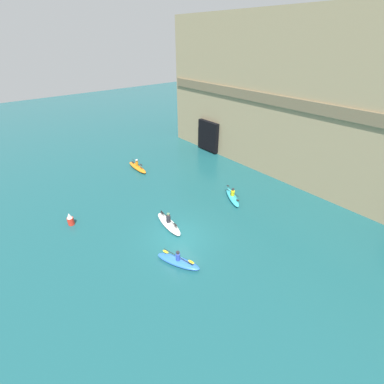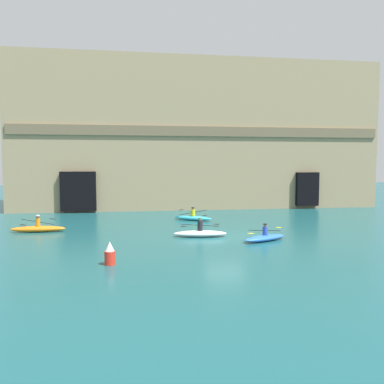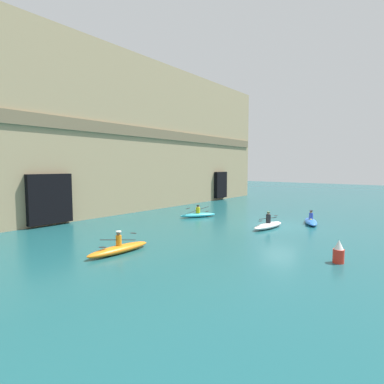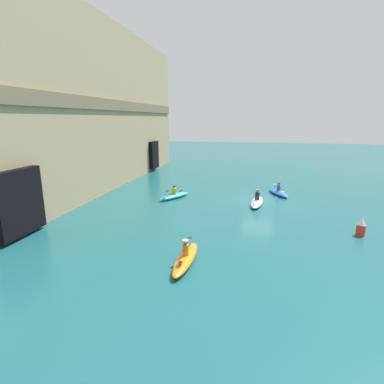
# 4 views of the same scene
# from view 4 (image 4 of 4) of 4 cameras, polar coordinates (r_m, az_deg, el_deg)

# --- Properties ---
(ground_plane) EXTENTS (120.00, 120.00, 0.00)m
(ground_plane) POSITION_cam_4_polar(r_m,az_deg,el_deg) (24.90, 12.66, -1.43)
(ground_plane) COLOR #195156
(cliff_bluff) EXTENTS (36.33, 8.32, 14.74)m
(cliff_bluff) POSITION_cam_4_polar(r_m,az_deg,el_deg) (29.94, -22.35, 14.64)
(cliff_bluff) COLOR #9E8966
(cliff_bluff) RESTS_ON ground
(kayak_cyan) EXTENTS (3.09, 2.22, 1.05)m
(kayak_cyan) POSITION_cam_4_polar(r_m,az_deg,el_deg) (24.71, -3.38, -0.69)
(kayak_cyan) COLOR #33B2C6
(kayak_cyan) RESTS_ON ground
(kayak_blue) EXTENTS (3.08, 1.97, 1.03)m
(kayak_blue) POSITION_cam_4_polar(r_m,az_deg,el_deg) (26.86, 16.09, -0.06)
(kayak_blue) COLOR blue
(kayak_blue) RESTS_ON ground
(kayak_orange) EXTENTS (3.53, 0.81, 1.12)m
(kayak_orange) POSITION_cam_4_polar(r_m,az_deg,el_deg) (13.95, -1.22, -12.50)
(kayak_orange) COLOR orange
(kayak_orange) RESTS_ON ground
(kayak_white) EXTENTS (3.35, 1.18, 1.18)m
(kayak_white) POSITION_cam_4_polar(r_m,az_deg,el_deg) (23.35, 12.27, -1.83)
(kayak_white) COLOR white
(kayak_white) RESTS_ON ground
(marker_buoy) EXTENTS (0.48, 0.48, 1.05)m
(marker_buoy) POSITION_cam_4_polar(r_m,az_deg,el_deg) (19.39, 29.51, -5.84)
(marker_buoy) COLOR red
(marker_buoy) RESTS_ON ground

